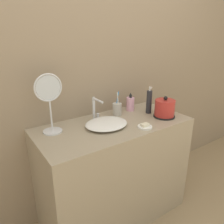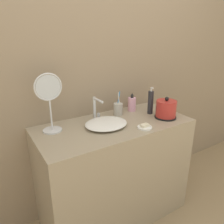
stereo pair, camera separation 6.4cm
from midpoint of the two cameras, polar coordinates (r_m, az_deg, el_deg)
wall_back at (r=1.80m, az=-5.96°, el=13.01°), size 6.00×0.04×2.60m
vanity_counter at (r=1.88m, az=-0.41°, el=-15.25°), size 1.20×0.56×0.86m
sink_basin at (r=1.62m, az=-2.64°, el=-3.03°), size 0.32×0.28×0.04m
faucet at (r=1.72m, az=-5.39°, el=1.24°), size 0.06×0.14×0.18m
electric_kettle at (r=1.83m, az=12.61°, el=0.74°), size 0.17×0.17×0.18m
toothbrush_cup at (r=1.83m, az=0.32°, el=0.81°), size 0.08×0.08×0.20m
lotion_bottle at (r=1.88m, az=8.69°, el=2.65°), size 0.05×0.05×0.23m
shampoo_bottle at (r=1.94m, az=3.86°, el=2.22°), size 0.07×0.07×0.16m
soap_dish at (r=1.61m, az=7.44°, el=-3.74°), size 0.11×0.11×0.03m
vanity_mirror at (r=1.52m, az=-17.20°, el=3.07°), size 0.19×0.13×0.41m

